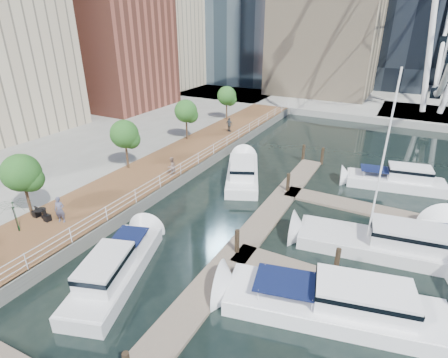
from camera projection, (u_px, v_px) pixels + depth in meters
ground at (112, 323)px, 17.33m from camera, size 520.00×520.00×0.00m
boardwalk at (156, 173)px, 33.02m from camera, size 6.00×60.00×1.00m
seawall at (182, 180)px, 31.73m from camera, size 0.25×60.00×1.00m
land_far at (373, 71)px, 99.00m from camera, size 200.00×114.00×1.00m
pier at (430, 116)px, 52.86m from camera, size 14.00×12.00×1.00m
railing at (181, 169)px, 31.35m from camera, size 0.10×60.00×1.05m
floating_docks at (322, 253)px, 21.72m from camera, size 16.00×34.00×2.60m
midrise_condos at (59, 23)px, 47.67m from camera, size 19.00×67.00×28.00m
street_trees at (124, 134)px, 31.67m from camera, size 2.60×42.60×4.60m
yacht_foreground at (332, 314)px, 17.86m from camera, size 12.37×5.75×2.15m
pedestrian_near at (60, 210)px, 23.80m from camera, size 0.81×0.69×1.87m
pedestrian_mid at (172, 167)px, 31.00m from camera, size 0.83×0.97×1.73m
pedestrian_far at (229, 125)px, 43.41m from camera, size 1.09×0.59×1.77m
moored_yachts at (355, 252)px, 22.68m from camera, size 25.07×35.26×11.50m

